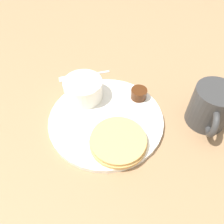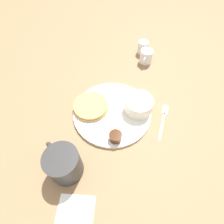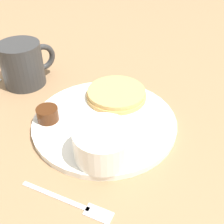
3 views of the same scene
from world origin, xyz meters
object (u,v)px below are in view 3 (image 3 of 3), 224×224
at_px(plate, 104,122).
at_px(fork, 76,204).
at_px(coffee_mug, 23,64).
at_px(bowl, 103,142).

distance_m(plate, fork, 0.19).
bearing_deg(plate, coffee_mug, 54.00).
bearing_deg(plate, bowl, -176.75).
height_order(plate, bowl, bowl).
bearing_deg(coffee_mug, bowl, -139.43).
distance_m(bowl, coffee_mug, 0.31).
relative_size(plate, bowl, 2.84).
relative_size(plate, fork, 1.91).
xyz_separation_m(bowl, fork, (-0.09, 0.03, -0.04)).
relative_size(coffee_mug, fork, 0.79).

